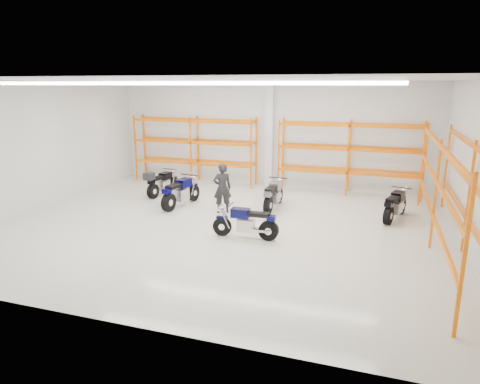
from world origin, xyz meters
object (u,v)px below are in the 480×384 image
(motorcycle_back_b, at_px, (180,193))
(motorcycle_back_c, at_px, (273,196))
(motorcycle_main, at_px, (248,223))
(structural_column, at_px, (269,135))
(standing_man, at_px, (222,188))
(motorcycle_back_a, at_px, (161,183))
(motorcycle_back_d, at_px, (395,206))

(motorcycle_back_b, height_order, motorcycle_back_c, motorcycle_back_b)
(motorcycle_main, relative_size, structural_column, 0.44)
(motorcycle_main, distance_m, motorcycle_back_c, 3.17)
(motorcycle_main, xyz_separation_m, standing_man, (-1.62, 2.20, 0.42))
(motorcycle_main, height_order, motorcycle_back_a, motorcycle_back_a)
(motorcycle_back_a, distance_m, motorcycle_back_c, 4.78)
(motorcycle_back_d, xyz_separation_m, structural_column, (-5.19, 3.46, 1.78))
(motorcycle_back_b, bearing_deg, motorcycle_back_d, 6.18)
(standing_man, bearing_deg, motorcycle_back_b, -34.20)
(motorcycle_back_a, bearing_deg, motorcycle_back_b, -40.41)
(motorcycle_back_d, bearing_deg, motorcycle_back_c, -179.52)
(motorcycle_back_b, bearing_deg, structural_column, 62.19)
(structural_column, bearing_deg, motorcycle_back_c, -72.98)
(motorcycle_back_d, distance_m, structural_column, 6.48)
(motorcycle_back_a, distance_m, motorcycle_back_d, 8.89)
(motorcycle_back_a, height_order, motorcycle_back_d, motorcycle_back_a)
(motorcycle_back_c, height_order, standing_man, standing_man)
(structural_column, bearing_deg, standing_man, -96.56)
(motorcycle_back_b, relative_size, structural_column, 0.49)
(structural_column, bearing_deg, motorcycle_main, -80.51)
(motorcycle_main, distance_m, motorcycle_back_d, 5.18)
(motorcycle_back_c, bearing_deg, motorcycle_main, -89.21)
(motorcycle_back_c, relative_size, motorcycle_back_d, 1.07)
(motorcycle_back_a, relative_size, motorcycle_back_b, 0.94)
(motorcycle_back_b, height_order, structural_column, structural_column)
(motorcycle_back_b, height_order, motorcycle_back_d, motorcycle_back_b)
(motorcycle_main, distance_m, standing_man, 2.77)
(standing_man, bearing_deg, motorcycle_back_c, -176.51)
(motorcycle_back_a, xyz_separation_m, standing_man, (3.18, -1.42, 0.36))
(motorcycle_back_b, bearing_deg, motorcycle_back_a, 139.59)
(motorcycle_back_c, bearing_deg, motorcycle_back_d, 0.48)
(motorcycle_back_b, relative_size, motorcycle_back_d, 1.12)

